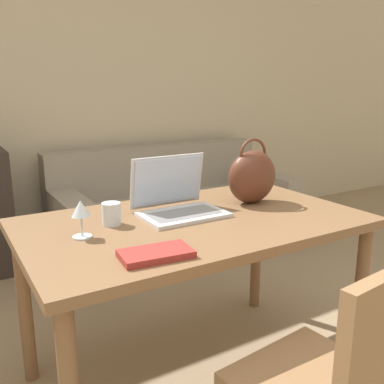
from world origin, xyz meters
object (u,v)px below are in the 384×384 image
(laptop, at_px, (176,198))
(handbag, at_px, (252,176))
(drinking_glass, at_px, (111,214))
(chair, at_px, (341,383))
(couch, at_px, (175,213))
(wine_glass, at_px, (81,211))

(laptop, xyz_separation_m, handbag, (0.40, -0.04, 0.06))
(laptop, height_order, drinking_glass, laptop)
(chair, relative_size, handbag, 2.85)
(handbag, bearing_deg, drinking_glass, 177.91)
(couch, distance_m, drinking_glass, 1.89)
(couch, xyz_separation_m, laptop, (-0.77, -1.43, 0.56))
(chair, bearing_deg, handbag, 60.68)
(chair, height_order, handbag, handbag)
(laptop, bearing_deg, couch, 61.64)
(couch, bearing_deg, laptop, -118.36)
(drinking_glass, height_order, wine_glass, wine_glass)
(couch, bearing_deg, chair, -107.79)
(chair, xyz_separation_m, drinking_glass, (-0.32, 0.93, 0.31))
(drinking_glass, xyz_separation_m, wine_glass, (-0.15, -0.09, 0.06))
(chair, xyz_separation_m, laptop, (-0.01, 0.94, 0.33))
(chair, height_order, drinking_glass, chair)
(couch, height_order, handbag, handbag)
(chair, bearing_deg, wine_glass, 113.39)
(chair, height_order, laptop, laptop)
(drinking_glass, height_order, handbag, handbag)
(drinking_glass, bearing_deg, chair, -70.82)
(couch, relative_size, wine_glass, 13.70)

